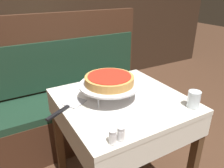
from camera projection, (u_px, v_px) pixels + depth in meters
The scene contains 11 objects.
dining_table_front at pixel (122, 114), 1.36m from camera, with size 0.73×0.73×0.78m.
dining_table_rear at pixel (52, 55), 2.56m from camera, with size 0.61×0.61×0.77m.
booth_bench at pixel (76, 105), 2.12m from camera, with size 1.51×0.52×1.18m.
back_wall_panel at pixel (37, 2), 2.71m from camera, with size 6.00×0.04×2.40m, color black.
pizza_pan_stand at pixel (109, 85), 1.27m from camera, with size 0.36×0.36×0.10m.
deep_dish_pizza at pixel (109, 80), 1.26m from camera, with size 0.28×0.28×0.05m.
pizza_server at pixel (67, 107), 1.21m from camera, with size 0.27×0.19×0.01m.
water_glass_near at pixel (194, 99), 1.20m from camera, with size 0.07×0.07×0.09m.
salt_shaker at pixel (113, 137), 0.93m from camera, with size 0.04×0.04×0.06m.
pepper_shaker at pixel (121, 134), 0.95m from camera, with size 0.03×0.03×0.06m.
condiment_caddy at pixel (53, 41), 2.48m from camera, with size 0.14×0.14×0.18m.
Camera 1 is at (-0.63, -0.97, 1.40)m, focal length 35.00 mm.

